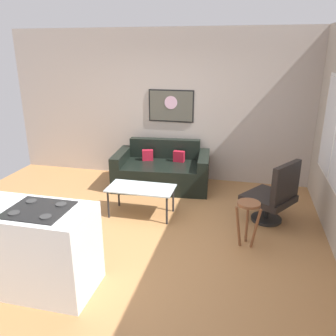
{
  "coord_description": "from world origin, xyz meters",
  "views": [
    {
      "loc": [
        1.44,
        -3.91,
        2.42
      ],
      "look_at": [
        0.3,
        0.9,
        0.7
      ],
      "focal_mm": 36.58,
      "sensor_mm": 36.0,
      "label": 1
    }
  ],
  "objects_px": {
    "coffee_table": "(141,190)",
    "armchair": "(274,195)",
    "wall_painting": "(171,106)",
    "couch": "(162,171)",
    "bar_stool": "(248,213)"
  },
  "relations": [
    {
      "from": "couch",
      "to": "bar_stool",
      "type": "relative_size",
      "value": 2.94
    },
    {
      "from": "couch",
      "to": "coffee_table",
      "type": "distance_m",
      "value": 1.21
    },
    {
      "from": "couch",
      "to": "armchair",
      "type": "xyz_separation_m",
      "value": [
        1.92,
        -1.0,
        0.14
      ]
    },
    {
      "from": "couch",
      "to": "coffee_table",
      "type": "bearing_deg",
      "value": -91.21
    },
    {
      "from": "couch",
      "to": "wall_painting",
      "type": "bearing_deg",
      "value": 85.51
    },
    {
      "from": "coffee_table",
      "to": "armchair",
      "type": "relative_size",
      "value": 1.06
    },
    {
      "from": "bar_stool",
      "to": "wall_painting",
      "type": "bearing_deg",
      "value": 123.85
    },
    {
      "from": "bar_stool",
      "to": "wall_painting",
      "type": "distance_m",
      "value": 2.89
    },
    {
      "from": "coffee_table",
      "to": "armchair",
      "type": "height_order",
      "value": "armchair"
    },
    {
      "from": "wall_painting",
      "to": "couch",
      "type": "bearing_deg",
      "value": -94.49
    },
    {
      "from": "wall_painting",
      "to": "coffee_table",
      "type": "bearing_deg",
      "value": -92.22
    },
    {
      "from": "coffee_table",
      "to": "wall_painting",
      "type": "bearing_deg",
      "value": 87.78
    },
    {
      "from": "armchair",
      "to": "bar_stool",
      "type": "distance_m",
      "value": 0.8
    },
    {
      "from": "coffee_table",
      "to": "armchair",
      "type": "distance_m",
      "value": 1.95
    },
    {
      "from": "wall_painting",
      "to": "armchair",
      "type": "bearing_deg",
      "value": -39.42
    }
  ]
}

